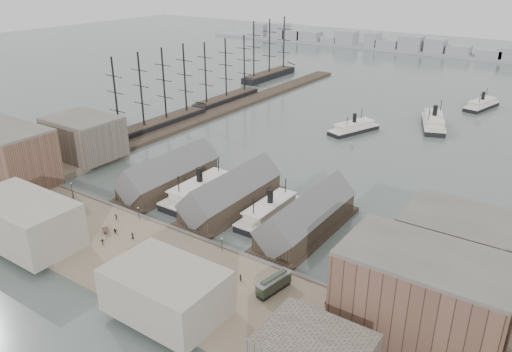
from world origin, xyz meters
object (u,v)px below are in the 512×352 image
Objects in this scene: horse_cart_right at (173,272)px; horse_cart_center at (112,231)px; horse_cart_left at (68,214)px; ferry_docked_west at (200,190)px; tram at (274,284)px.

horse_cart_center is at bearing 55.74° from horse_cart_right.
horse_cart_center is (18.06, 0.59, 0.01)m from horse_cart_left.
tram is (47.71, -30.95, 1.26)m from ferry_docked_west.
ferry_docked_west reaches higher than horse_cart_center.
ferry_docked_west is 6.29× the size of horse_cart_left.
tram is at bearing -60.08° from horse_cart_center.
horse_cart_left is at bearing 118.19° from horse_cart_center.
horse_cart_left is at bearing 60.52° from horse_cart_right.
horse_cart_right is at bearing -73.95° from horse_cart_center.
horse_cart_right is (-22.68, -8.09, -0.97)m from tram.
horse_cart_left is (-20.33, -34.70, 0.28)m from ferry_docked_west.
horse_cart_left is 0.99× the size of horse_cart_center.
ferry_docked_west is at bearing 8.66° from horse_cart_right.
ferry_docked_west is at bearing 156.92° from tram.
ferry_docked_west is 46.38m from horse_cart_right.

